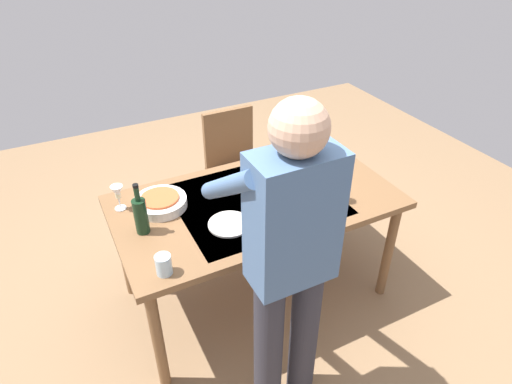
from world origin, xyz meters
The scene contains 15 objects.
ground_plane centered at (0.00, 0.00, 0.00)m, with size 6.00×6.00×0.00m, color #846647.
dining_table centered at (0.00, 0.00, 0.69)m, with size 1.64×0.90×0.76m.
chair_near centered at (-0.23, -0.83, 0.53)m, with size 0.40×0.40×0.91m.
person_server centered at (0.20, 0.71, 0.96)m, with size 0.42×0.61×1.69m.
wine_bottle centered at (0.67, 0.00, 0.87)m, with size 0.07×0.07×0.30m.
wine_glass_left centered at (0.73, -0.26, 0.87)m, with size 0.07×0.07×0.15m.
water_cup_near_left centered at (-0.43, 0.24, 0.82)m, with size 0.07×0.07×0.11m, color silver.
water_cup_near_right centered at (0.66, 0.35, 0.82)m, with size 0.08×0.08×0.10m, color silver.
water_cup_far_left centered at (-0.11, -0.33, 0.81)m, with size 0.07×0.07×0.09m, color silver.
water_cup_far_right centered at (-0.68, -0.19, 0.81)m, with size 0.08×0.08×0.09m, color silver.
serving_bowl_pasta centered at (0.52, -0.18, 0.80)m, with size 0.30×0.30×0.07m.
side_bowl_salad centered at (-0.46, 0.05, 0.80)m, with size 0.18×0.18×0.07m.
dinner_plate_near centered at (0.24, 0.15, 0.77)m, with size 0.23×0.23×0.01m, color silver.
table_knife centered at (-0.23, -0.06, 0.77)m, with size 0.01×0.20×0.01m, color silver.
table_fork centered at (0.02, -0.19, 0.77)m, with size 0.01×0.18×0.01m, color silver.
Camera 1 is at (0.96, 1.90, 2.24)m, focal length 31.07 mm.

